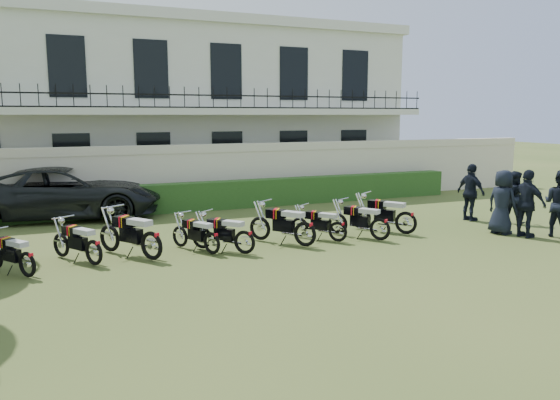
{
  "coord_description": "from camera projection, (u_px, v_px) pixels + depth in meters",
  "views": [
    {
      "loc": [
        -5.32,
        -11.58,
        3.37
      ],
      "look_at": [
        0.24,
        1.48,
        1.15
      ],
      "focal_mm": 35.0,
      "sensor_mm": 36.0,
      "label": 1
    }
  ],
  "objects": [
    {
      "name": "motorcycle_3",
      "position": [
        151.0,
        239.0,
        12.61
      ],
      "size": [
        1.27,
        1.83,
        1.16
      ],
      "rotation": [
        0.0,
        0.0,
        0.59
      ],
      "color": "black",
      "rests_on": "ground"
    },
    {
      "name": "motorcycle_4",
      "position": [
        212.0,
        238.0,
        13.19
      ],
      "size": [
        0.89,
        1.55,
        0.93
      ],
      "rotation": [
        0.0,
        0.0,
        0.48
      ],
      "color": "black",
      "rests_on": "ground"
    },
    {
      "name": "motorcycle_2",
      "position": [
        94.0,
        246.0,
        12.2
      ],
      "size": [
        1.03,
        1.6,
        1.0
      ],
      "rotation": [
        0.0,
        0.0,
        0.55
      ],
      "color": "black",
      "rests_on": "ground"
    },
    {
      "name": "hedge",
      "position": [
        238.0,
        194.0,
        19.96
      ],
      "size": [
        18.0,
        0.6,
        1.0
      ],
      "primitive_type": "cube",
      "color": "#214518",
      "rests_on": "ground"
    },
    {
      "name": "motorcycle_7",
      "position": [
        338.0,
        227.0,
        14.49
      ],
      "size": [
        1.06,
        1.43,
        0.93
      ],
      "rotation": [
        0.0,
        0.0,
        0.62
      ],
      "color": "black",
      "rests_on": "ground"
    },
    {
      "name": "building",
      "position": [
        170.0,
        107.0,
        25.23
      ],
      "size": [
        20.4,
        9.6,
        7.4
      ],
      "color": "silver",
      "rests_on": "ground"
    },
    {
      "name": "motorcycle_9",
      "position": [
        406.0,
        217.0,
        15.38
      ],
      "size": [
        1.22,
        1.74,
        1.11
      ],
      "rotation": [
        0.0,
        0.0,
        0.6
      ],
      "color": "black",
      "rests_on": "ground"
    },
    {
      "name": "suv",
      "position": [
        65.0,
        193.0,
        17.82
      ],
      "size": [
        6.51,
        3.9,
        1.69
      ],
      "primitive_type": "imported",
      "rotation": [
        0.0,
        0.0,
        1.38
      ],
      "color": "black",
      "rests_on": "ground"
    },
    {
      "name": "perimeter_wall",
      "position": [
        205.0,
        175.0,
        20.2
      ],
      "size": [
        30.0,
        0.35,
        2.3
      ],
      "color": "beige",
      "rests_on": "ground"
    },
    {
      "name": "officer_3",
      "position": [
        502.0,
        202.0,
        15.48
      ],
      "size": [
        0.75,
        1.0,
        1.84
      ],
      "primitive_type": "imported",
      "rotation": [
        0.0,
        0.0,
        1.77
      ],
      "color": "black",
      "rests_on": "ground"
    },
    {
      "name": "motorcycle_6",
      "position": [
        305.0,
        228.0,
        13.93
      ],
      "size": [
        1.25,
        1.71,
        1.1
      ],
      "rotation": [
        0.0,
        0.0,
        0.62
      ],
      "color": "black",
      "rests_on": "ground"
    },
    {
      "name": "motorcycle_5",
      "position": [
        245.0,
        236.0,
        13.2
      ],
      "size": [
        1.26,
        1.43,
        0.99
      ],
      "rotation": [
        0.0,
        0.0,
        0.71
      ],
      "color": "black",
      "rests_on": "ground"
    },
    {
      "name": "ground",
      "position": [
        295.0,
        256.0,
        13.11
      ],
      "size": [
        100.0,
        100.0,
        0.0
      ],
      "primitive_type": "plane",
      "color": "#384C1E",
      "rests_on": "ground"
    },
    {
      "name": "motorcycle_1",
      "position": [
        27.0,
        258.0,
        11.3
      ],
      "size": [
        1.05,
        1.44,
        0.93
      ],
      "rotation": [
        0.0,
        0.0,
        0.61
      ],
      "color": "black",
      "rests_on": "ground"
    },
    {
      "name": "officer_1",
      "position": [
        560.0,
        204.0,
        15.09
      ],
      "size": [
        0.84,
        1.01,
        1.88
      ],
      "primitive_type": "imported",
      "rotation": [
        0.0,
        0.0,
        1.72
      ],
      "color": "black",
      "rests_on": "ground"
    },
    {
      "name": "officer_2",
      "position": [
        527.0,
        204.0,
        15.03
      ],
      "size": [
        0.62,
        1.16,
        1.89
      ],
      "primitive_type": "imported",
      "rotation": [
        0.0,
        0.0,
        1.72
      ],
      "color": "black",
      "rests_on": "ground"
    },
    {
      "name": "officer_5",
      "position": [
        471.0,
        192.0,
        17.42
      ],
      "size": [
        0.53,
        1.11,
        1.84
      ],
      "primitive_type": "imported",
      "rotation": [
        0.0,
        0.0,
        1.65
      ],
      "color": "black",
      "rests_on": "ground"
    },
    {
      "name": "motorcycle_8",
      "position": [
        380.0,
        224.0,
        14.62
      ],
      "size": [
        1.06,
        1.69,
        1.04
      ],
      "rotation": [
        0.0,
        0.0,
        0.54
      ],
      "color": "black",
      "rests_on": "ground"
    },
    {
      "name": "officer_4",
      "position": [
        513.0,
        197.0,
        17.04
      ],
      "size": [
        0.86,
        0.96,
        1.65
      ],
      "primitive_type": "imported",
      "rotation": [
        0.0,
        0.0,
        1.92
      ],
      "color": "black",
      "rests_on": "ground"
    }
  ]
}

